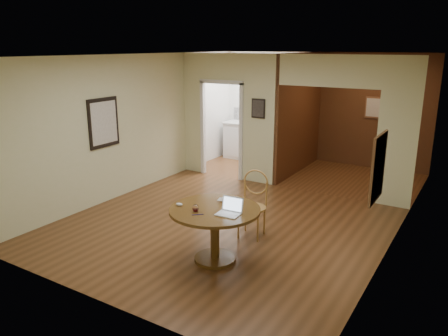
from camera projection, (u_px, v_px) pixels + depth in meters
The scene contains 11 objects.
floor at pixel (219, 228), 7.08m from camera, with size 5.00×5.00×0.00m, color #4F2F16.
room_shell at pixel (276, 120), 9.51m from camera, with size 5.20×7.50×5.00m.
dining_table at pixel (215, 222), 5.87m from camera, with size 1.22×1.22×0.76m.
chair at pixel (253, 200), 6.68m from camera, with size 0.49×0.49×1.03m.
open_laptop at pixel (230, 209), 5.62m from camera, with size 0.31×0.27×0.21m.
closed_laptop at pixel (229, 202), 6.01m from camera, with size 0.35×0.22×0.03m, color #B6B6BB.
mouse at pixel (179, 204), 5.90m from camera, with size 0.10×0.05×0.04m, color silver.
wine_glass at pixel (196, 208), 5.69m from camera, with size 0.09×0.09×0.10m, color white, non-canonical shape.
pen at pixel (198, 215), 5.59m from camera, with size 0.01×0.01×0.15m, color #0C1157.
kitchen_cabinet at pixel (262, 142), 11.08m from camera, with size 2.06×0.60×0.94m.
grocery_bag at pixel (274, 118), 10.75m from camera, with size 0.34×0.29×0.34m, color beige.
Camera 1 is at (3.49, -5.54, 2.87)m, focal length 35.00 mm.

